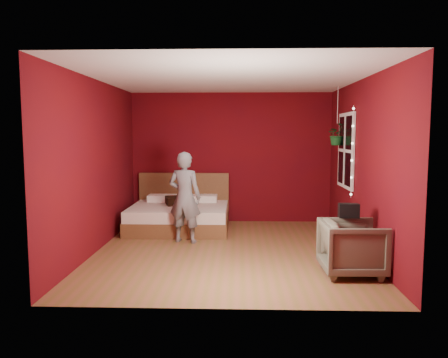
% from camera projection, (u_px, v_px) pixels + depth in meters
% --- Properties ---
extents(floor, '(4.50, 4.50, 0.00)m').
position_uv_depth(floor, '(228.00, 250.00, 6.70)').
color(floor, brown).
rests_on(floor, ground).
extents(room_walls, '(4.04, 4.54, 2.62)m').
position_uv_depth(room_walls, '(228.00, 141.00, 6.53)').
color(room_walls, '#5C090C').
rests_on(room_walls, ground).
extents(window, '(0.05, 0.97, 1.27)m').
position_uv_depth(window, '(346.00, 151.00, 7.37)').
color(window, white).
rests_on(window, room_walls).
extents(fairy_lights, '(0.04, 0.04, 1.45)m').
position_uv_depth(fairy_lights, '(352.00, 152.00, 6.85)').
color(fairy_lights, silver).
rests_on(fairy_lights, room_walls).
extents(bed, '(1.81, 1.54, 1.00)m').
position_uv_depth(bed, '(180.00, 215.00, 8.21)').
color(bed, brown).
rests_on(bed, ground).
extents(person, '(0.62, 0.48, 1.50)m').
position_uv_depth(person, '(185.00, 197.00, 7.15)').
color(person, slate).
rests_on(person, ground).
extents(armchair, '(0.78, 0.76, 0.69)m').
position_uv_depth(armchair, '(352.00, 248.00, 5.53)').
color(armchair, '#63604E').
rests_on(armchair, ground).
extents(handbag, '(0.26, 0.14, 0.19)m').
position_uv_depth(handbag, '(349.00, 211.00, 5.70)').
color(handbag, black).
rests_on(handbag, armchair).
extents(throw_pillow, '(0.52, 0.52, 0.15)m').
position_uv_depth(throw_pillow, '(177.00, 201.00, 8.24)').
color(throw_pillow, black).
rests_on(throw_pillow, bed).
extents(hanging_plant, '(0.39, 0.35, 1.02)m').
position_uv_depth(hanging_plant, '(337.00, 134.00, 7.66)').
color(hanging_plant, silver).
rests_on(hanging_plant, room_walls).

